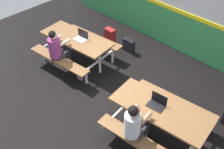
{
  "coord_description": "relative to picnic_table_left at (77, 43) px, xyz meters",
  "views": [
    {
      "loc": [
        3.28,
        -3.26,
        4.5
      ],
      "look_at": [
        0.0,
        0.05,
        0.55
      ],
      "focal_mm": 44.58,
      "sensor_mm": 36.0,
      "label": 1
    }
  ],
  "objects": [
    {
      "name": "backpack_dark",
      "position": [
        -0.04,
        1.24,
        -0.36
      ],
      "size": [
        0.3,
        0.22,
        0.44
      ],
      "color": "maroon",
      "rests_on": "ground"
    },
    {
      "name": "laptop_dark",
      "position": [
        2.84,
        -0.42,
        0.21
      ],
      "size": [
        0.34,
        0.26,
        0.22
      ],
      "color": "black",
      "rests_on": "picnic_table_right"
    },
    {
      "name": "ground_plane",
      "position": [
        1.47,
        -0.27,
        -0.58
      ],
      "size": [
        10.0,
        10.0,
        0.02
      ],
      "primitive_type": "cube",
      "color": "black"
    },
    {
      "name": "picnic_table_right",
      "position": [
        2.95,
        -0.44,
        0.0
      ],
      "size": [
        1.94,
        1.75,
        0.74
      ],
      "color": "brown",
      "rests_on": "ground"
    },
    {
      "name": "student_further",
      "position": [
        2.82,
        -1.02,
        0.13
      ],
      "size": [
        0.39,
        0.54,
        1.21
      ],
      "color": "#2D2D38",
      "rests_on": "ground"
    },
    {
      "name": "student_nearer",
      "position": [
        -0.02,
        -0.56,
        0.13
      ],
      "size": [
        0.39,
        0.54,
        1.21
      ],
      "color": "#2D2D38",
      "rests_on": "ground"
    },
    {
      "name": "tote_bag_bright",
      "position": [
        0.62,
        1.29,
        -0.38
      ],
      "size": [
        0.34,
        0.21,
        0.43
      ],
      "color": "black",
      "rests_on": "ground"
    },
    {
      "name": "laptop_silver",
      "position": [
        0.14,
        0.05,
        0.21
      ],
      "size": [
        0.34,
        0.26,
        0.22
      ],
      "color": "silver",
      "rests_on": "picnic_table_left"
    },
    {
      "name": "accent_backdrop",
      "position": [
        1.47,
        2.32,
        0.67
      ],
      "size": [
        8.0,
        0.14,
        2.6
      ],
      "color": "#338C4C",
      "rests_on": "ground"
    },
    {
      "name": "picnic_table_left",
      "position": [
        0.0,
        0.0,
        0.0
      ],
      "size": [
        1.94,
        1.75,
        0.74
      ],
      "color": "brown",
      "rests_on": "ground"
    }
  ]
}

